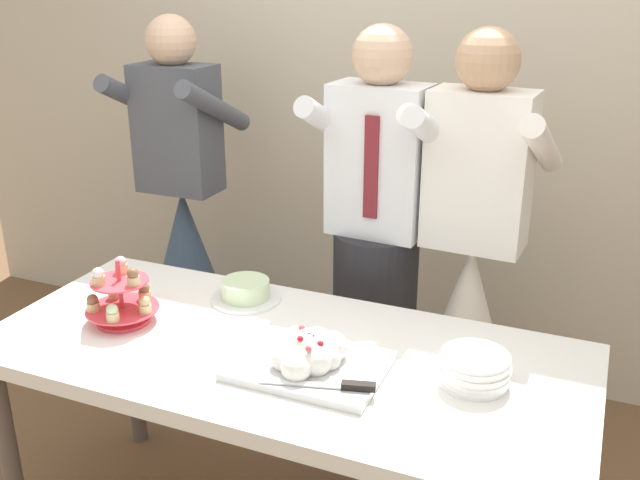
# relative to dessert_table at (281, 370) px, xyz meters

# --- Properties ---
(rear_wall) EXTENTS (5.20, 0.10, 2.90)m
(rear_wall) POSITION_rel_dessert_table_xyz_m (0.00, 1.43, 0.75)
(rear_wall) COLOR beige
(rear_wall) RESTS_ON ground_plane
(dessert_table) EXTENTS (1.80, 0.80, 0.78)m
(dessert_table) POSITION_rel_dessert_table_xyz_m (0.00, 0.00, 0.00)
(dessert_table) COLOR white
(dessert_table) RESTS_ON ground_plane
(cupcake_stand) EXTENTS (0.23, 0.23, 0.21)m
(cupcake_stand) POSITION_rel_dessert_table_xyz_m (-0.54, -0.04, 0.15)
(cupcake_stand) COLOR #D83F4C
(cupcake_stand) RESTS_ON dessert_table
(main_cake_tray) EXTENTS (0.43, 0.31, 0.12)m
(main_cake_tray) POSITION_rel_dessert_table_xyz_m (0.13, -0.08, 0.12)
(main_cake_tray) COLOR silver
(main_cake_tray) RESTS_ON dessert_table
(plate_stack) EXTENTS (0.19, 0.19, 0.09)m
(plate_stack) POSITION_rel_dessert_table_xyz_m (0.57, 0.03, 0.12)
(plate_stack) COLOR white
(plate_stack) RESTS_ON dessert_table
(round_cake) EXTENTS (0.24, 0.24, 0.07)m
(round_cake) POSITION_rel_dessert_table_xyz_m (-0.25, 0.25, 0.11)
(round_cake) COLOR white
(round_cake) RESTS_ON dessert_table
(person_groom) EXTENTS (0.49, 0.52, 1.66)m
(person_groom) POSITION_rel_dessert_table_xyz_m (0.07, 0.68, 0.05)
(person_groom) COLOR #232328
(person_groom) RESTS_ON ground_plane
(person_bride) EXTENTS (0.56, 0.56, 1.66)m
(person_bride) POSITION_rel_dessert_table_xyz_m (0.42, 0.69, -0.12)
(person_bride) COLOR white
(person_bride) RESTS_ON ground_plane
(person_guest) EXTENTS (0.56, 0.56, 1.66)m
(person_guest) POSITION_rel_dessert_table_xyz_m (-0.89, 0.85, -0.12)
(person_guest) COLOR #334760
(person_guest) RESTS_ON ground_plane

